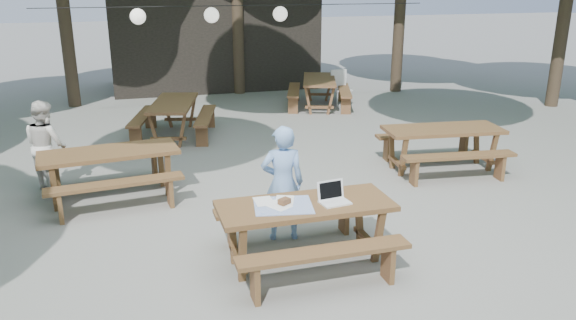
# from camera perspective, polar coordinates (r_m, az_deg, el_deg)

# --- Properties ---
(ground) EXTENTS (80.00, 80.00, 0.00)m
(ground) POSITION_cam_1_polar(r_m,az_deg,el_deg) (7.92, 1.23, -5.76)
(ground) COLOR slate
(ground) RESTS_ON ground
(pavilion) EXTENTS (6.00, 3.00, 2.80)m
(pavilion) POSITION_cam_1_polar(r_m,az_deg,el_deg) (17.71, -7.68, 12.04)
(pavilion) COLOR black
(pavilion) RESTS_ON ground
(main_picnic_table) EXTENTS (2.00, 1.58, 0.75)m
(main_picnic_table) POSITION_cam_1_polar(r_m,az_deg,el_deg) (6.55, 1.74, -7.34)
(main_picnic_table) COLOR brown
(main_picnic_table) RESTS_ON ground
(picnic_table_nw) EXTENTS (2.08, 1.78, 0.75)m
(picnic_table_nw) POSITION_cam_1_polar(r_m,az_deg,el_deg) (8.85, -17.55, -1.34)
(picnic_table_nw) COLOR brown
(picnic_table_nw) RESTS_ON ground
(picnic_table_ne) EXTENTS (2.08, 1.79, 0.75)m
(picnic_table_ne) POSITION_cam_1_polar(r_m,az_deg,el_deg) (10.06, 15.33, 1.17)
(picnic_table_ne) COLOR brown
(picnic_table_ne) RESTS_ON ground
(picnic_table_far_w) EXTENTS (2.00, 2.23, 0.75)m
(picnic_table_far_w) POSITION_cam_1_polar(r_m,az_deg,el_deg) (12.01, -11.49, 4.13)
(picnic_table_far_w) COLOR brown
(picnic_table_far_w) RESTS_ON ground
(picnic_table_far_e) EXTENTS (2.10, 2.30, 0.75)m
(picnic_table_far_e) POSITION_cam_1_polar(r_m,az_deg,el_deg) (14.55, 3.18, 6.86)
(picnic_table_far_e) COLOR brown
(picnic_table_far_e) RESTS_ON ground
(woman) EXTENTS (0.59, 0.44, 1.49)m
(woman) POSITION_cam_1_polar(r_m,az_deg,el_deg) (7.02, -0.54, -2.39)
(woman) COLOR #7CA6E2
(woman) RESTS_ON ground
(second_person) EXTENTS (0.84, 0.87, 1.42)m
(second_person) POSITION_cam_1_polar(r_m,az_deg,el_deg) (9.54, -23.38, 1.41)
(second_person) COLOR silver
(second_person) RESTS_ON ground
(plastic_chair) EXTENTS (0.46, 0.46, 0.90)m
(plastic_chair) POSITION_cam_1_polar(r_m,az_deg,el_deg) (14.96, 5.38, 6.61)
(plastic_chair) COLOR silver
(plastic_chair) RESTS_ON ground
(laptop) EXTENTS (0.36, 0.30, 0.24)m
(laptop) POSITION_cam_1_polar(r_m,az_deg,el_deg) (6.44, 4.59, -3.75)
(laptop) COLOR white
(laptop) RESTS_ON main_picnic_table
(tabletop_clutter) EXTENTS (0.74, 0.65, 0.08)m
(tabletop_clutter) POSITION_cam_1_polar(r_m,az_deg,el_deg) (6.34, -0.55, -4.53)
(tabletop_clutter) COLOR #345DB3
(tabletop_clutter) RESTS_ON main_picnic_table
(paper_lanterns) EXTENTS (9.00, 0.34, 0.38)m
(paper_lanterns) POSITION_cam_1_polar(r_m,az_deg,el_deg) (13.09, -7.72, 14.39)
(paper_lanterns) COLOR black
(paper_lanterns) RESTS_ON ground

